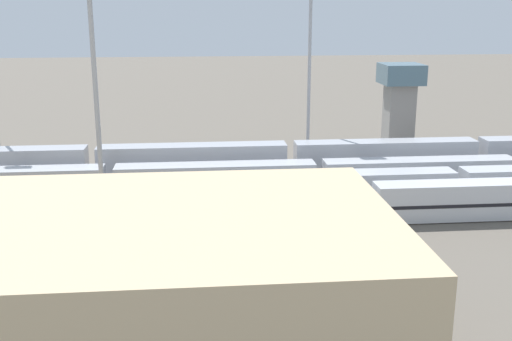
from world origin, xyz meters
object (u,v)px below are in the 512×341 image
object	(u,v)px
train_on_track_3	(457,186)
train_on_track_2	(216,180)
train_on_track_1	(193,165)
train_on_track_4	(370,203)
light_mast_0	(310,37)
control_tower	(400,100)
light_mast_1	(95,74)

from	to	relation	value
train_on_track_3	train_on_track_2	bearing A→B (deg)	-10.56
train_on_track_1	train_on_track_2	world-z (taller)	train_on_track_1
train_on_track_4	light_mast_0	xyz separation A→B (m)	(2.39, -23.00, 15.49)
train_on_track_3	control_tower	size ratio (longest dim) A/B	3.62
train_on_track_4	control_tower	bearing A→B (deg)	-112.49
light_mast_0	control_tower	world-z (taller)	light_mast_0
train_on_track_4	train_on_track_3	bearing A→B (deg)	-156.34
train_on_track_1	train_on_track_3	size ratio (longest dim) A/B	2.54
light_mast_0	control_tower	bearing A→B (deg)	-150.10
light_mast_0	light_mast_1	distance (m)	34.92
train_on_track_1	train_on_track_4	bearing A→B (deg)	140.33
control_tower	train_on_track_1	bearing A→B (deg)	28.46
train_on_track_4	light_mast_1	size ratio (longest dim) A/B	1.96
light_mast_0	light_mast_1	size ratio (longest dim) A/B	1.14
control_tower	train_on_track_2	bearing A→B (deg)	37.51
train_on_track_1	train_on_track_3	distance (m)	31.16
light_mast_0	light_mast_1	xyz separation A→B (m)	(24.01, 25.28, -1.85)
train_on_track_4	light_mast_1	distance (m)	29.81
light_mast_1	control_tower	bearing A→B (deg)	-139.16
train_on_track_3	light_mast_0	size ratio (longest dim) A/B	1.72
train_on_track_4	light_mast_0	bearing A→B (deg)	-84.07
train_on_track_1	control_tower	size ratio (longest dim) A/B	9.18
light_mast_0	train_on_track_2	bearing A→B (deg)	44.97
light_mast_1	train_on_track_3	bearing A→B (deg)	-169.10
train_on_track_4	light_mast_0	distance (m)	27.83
train_on_track_4	control_tower	xyz separation A→B (m)	(-13.24, -31.98, 5.64)
train_on_track_3	light_mast_1	distance (m)	40.85
train_on_track_4	light_mast_1	xyz separation A→B (m)	(26.40, 2.28, 13.65)
train_on_track_3	light_mast_1	world-z (taller)	light_mast_1
train_on_track_3	control_tower	world-z (taller)	control_tower
train_on_track_3	train_on_track_4	bearing A→B (deg)	23.66
train_on_track_4	control_tower	size ratio (longest dim) A/B	3.62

